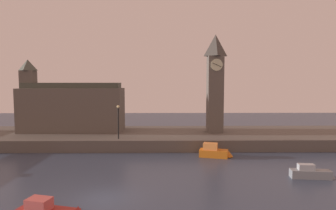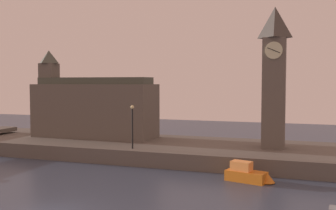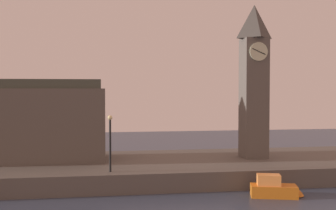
% 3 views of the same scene
% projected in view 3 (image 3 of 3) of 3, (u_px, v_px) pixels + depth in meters
% --- Properties ---
extents(far_embankment, '(70.00, 12.00, 1.50)m').
position_uv_depth(far_embankment, '(125.00, 169.00, 36.26)').
color(far_embankment, '#5B544C').
rests_on(far_embankment, ground).
extents(clock_tower, '(2.39, 2.43, 13.90)m').
position_uv_depth(clock_tower, '(254.00, 79.00, 37.93)').
color(clock_tower, '#5B544C').
rests_on(clock_tower, far_embankment).
extents(parliament_hall, '(14.67, 5.10, 10.47)m').
position_uv_depth(parliament_hall, '(15.00, 121.00, 36.06)').
color(parliament_hall, '#5B544C').
rests_on(parliament_hall, far_embankment).
extents(streetlamp, '(0.36, 0.36, 4.29)m').
position_uv_depth(streetlamp, '(110.00, 137.00, 31.29)').
color(streetlamp, black).
rests_on(streetlamp, far_embankment).
extents(boat_patrol_orange, '(4.16, 2.23, 1.63)m').
position_uv_depth(boat_patrol_orange, '(277.00, 189.00, 29.89)').
color(boat_patrol_orange, orange).
rests_on(boat_patrol_orange, ground).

